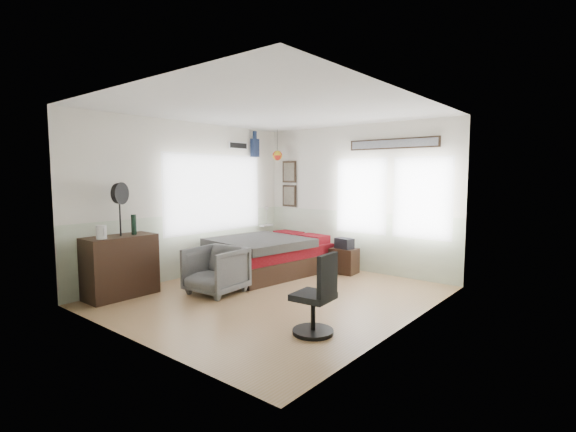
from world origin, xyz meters
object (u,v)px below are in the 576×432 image
(bed, at_px, (268,256))
(task_chair, at_px, (317,302))
(dresser, at_px, (120,266))
(armchair, at_px, (216,270))
(nightstand, at_px, (344,261))

(bed, bearing_deg, task_chair, -30.67)
(dresser, relative_size, task_chair, 1.08)
(dresser, xyz_separation_m, armchair, (0.95, 1.00, -0.10))
(dresser, bearing_deg, nightstand, 62.31)
(bed, xyz_separation_m, task_chair, (2.40, -1.86, 0.06))
(armchair, height_order, nightstand, armchair)
(armchair, height_order, task_chair, task_chair)
(task_chair, bearing_deg, nightstand, 110.88)
(nightstand, bearing_deg, armchair, -112.99)
(bed, height_order, dresser, dresser)
(armchair, distance_m, nightstand, 2.48)
(nightstand, xyz_separation_m, task_chair, (1.33, -2.73, 0.15))
(task_chair, bearing_deg, bed, 137.11)
(bed, distance_m, armchair, 1.50)
(armchair, relative_size, nightstand, 1.70)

